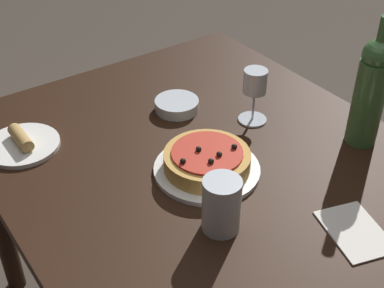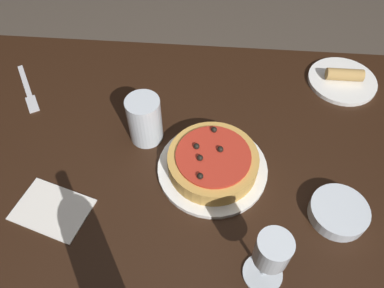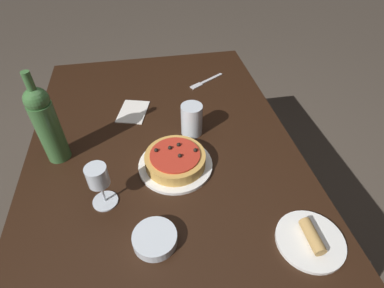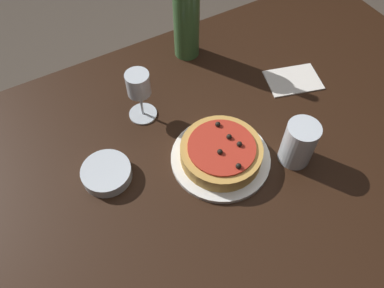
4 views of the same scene
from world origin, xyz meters
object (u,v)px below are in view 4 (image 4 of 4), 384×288
(dining_table, at_px, (241,151))
(wine_bottle, at_px, (186,12))
(wine_glass, at_px, (139,88))
(dinner_plate, at_px, (220,158))
(pizza, at_px, (221,152))
(water_cup, at_px, (299,143))
(side_bowl, at_px, (107,173))

(dining_table, bearing_deg, wine_bottle, -94.13)
(wine_glass, bearing_deg, dinner_plate, 114.94)
(pizza, distance_m, water_cup, 0.19)
(wine_glass, height_order, water_cup, wine_glass)
(dining_table, relative_size, wine_bottle, 4.28)
(dinner_plate, distance_m, side_bowl, 0.29)
(water_cup, distance_m, side_bowl, 0.48)
(dining_table, height_order, wine_glass, wine_glass)
(pizza, bearing_deg, wine_bottle, -107.11)
(water_cup, height_order, side_bowl, water_cup)
(dining_table, xyz_separation_m, wine_bottle, (-0.03, -0.37, 0.22))
(dining_table, xyz_separation_m, pizza, (0.10, 0.03, 0.11))
(dinner_plate, xyz_separation_m, side_bowl, (0.27, -0.10, 0.01))
(water_cup, bearing_deg, dinner_plate, -27.53)
(wine_bottle, bearing_deg, dinner_plate, 72.87)
(dinner_plate, xyz_separation_m, pizza, (-0.00, 0.00, 0.03))
(dinner_plate, relative_size, side_bowl, 2.07)
(wine_glass, xyz_separation_m, wine_bottle, (-0.23, -0.17, 0.04))
(dining_table, bearing_deg, pizza, 18.92)
(dining_table, bearing_deg, wine_glass, -44.38)
(dining_table, bearing_deg, water_cup, 120.45)
(wine_bottle, bearing_deg, water_cup, 95.19)
(pizza, xyz_separation_m, wine_glass, (0.11, -0.24, 0.07))
(dinner_plate, relative_size, pizza, 1.23)
(dining_table, relative_size, dinner_plate, 5.67)
(side_bowl, bearing_deg, dining_table, 170.40)
(wine_glass, bearing_deg, water_cup, 130.68)
(pizza, height_order, water_cup, water_cup)
(water_cup, bearing_deg, wine_glass, -49.32)
(wine_glass, bearing_deg, side_bowl, 40.55)
(water_cup, bearing_deg, pizza, -27.53)
(pizza, xyz_separation_m, side_bowl, (0.27, -0.10, -0.02))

